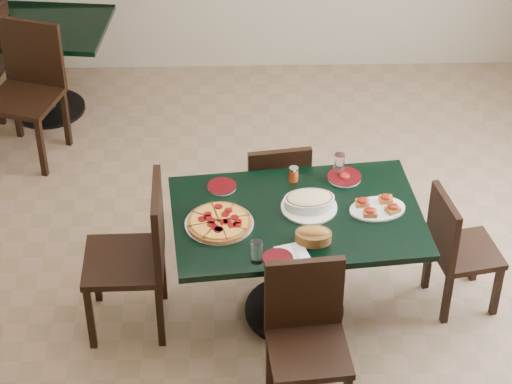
{
  "coord_description": "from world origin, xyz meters",
  "views": [
    {
      "loc": [
        -0.14,
        -4.63,
        4.22
      ],
      "look_at": [
        -0.02,
        0.0,
        0.73
      ],
      "focal_mm": 70.0,
      "sensor_mm": 36.0,
      "label": 1
    }
  ],
  "objects_px": {
    "back_table": "(40,51)",
    "chair_far": "(276,191)",
    "back_chair_near": "(28,83)",
    "chair_left": "(139,250)",
    "pepperoni_pizza": "(219,222)",
    "bruschetta_platter": "(378,207)",
    "bread_basket": "(313,235)",
    "lasagna_casserole": "(309,201)",
    "main_table": "(296,239)",
    "chair_near": "(306,331)",
    "chair_right": "(455,246)"
  },
  "relations": [
    {
      "from": "back_table",
      "to": "chair_near",
      "type": "relative_size",
      "value": 1.26
    },
    {
      "from": "main_table",
      "to": "chair_near",
      "type": "height_order",
      "value": "chair_near"
    },
    {
      "from": "main_table",
      "to": "chair_right",
      "type": "xyz_separation_m",
      "value": [
        0.94,
        0.07,
        -0.12
      ]
    },
    {
      "from": "bruschetta_platter",
      "to": "back_table",
      "type": "bearing_deg",
      "value": 123.94
    },
    {
      "from": "chair_right",
      "to": "bruschetta_platter",
      "type": "bearing_deg",
      "value": 82.81
    },
    {
      "from": "chair_left",
      "to": "pepperoni_pizza",
      "type": "distance_m",
      "value": 0.51
    },
    {
      "from": "chair_far",
      "to": "pepperoni_pizza",
      "type": "xyz_separation_m",
      "value": [
        -0.35,
        -0.69,
        0.31
      ]
    },
    {
      "from": "back_chair_near",
      "to": "chair_near",
      "type": "bearing_deg",
      "value": -35.59
    },
    {
      "from": "back_chair_near",
      "to": "bruschetta_platter",
      "type": "height_order",
      "value": "back_chair_near"
    },
    {
      "from": "main_table",
      "to": "lasagna_casserole",
      "type": "relative_size",
      "value": 4.65
    },
    {
      "from": "lasagna_casserole",
      "to": "back_chair_near",
      "type": "bearing_deg",
      "value": 132.14
    },
    {
      "from": "bruschetta_platter",
      "to": "bread_basket",
      "type": "bearing_deg",
      "value": -155.96
    },
    {
      "from": "back_chair_near",
      "to": "pepperoni_pizza",
      "type": "bearing_deg",
      "value": -36.0
    },
    {
      "from": "back_table",
      "to": "pepperoni_pizza",
      "type": "relative_size",
      "value": 2.91
    },
    {
      "from": "back_table",
      "to": "chair_left",
      "type": "xyz_separation_m",
      "value": [
        0.91,
        -2.38,
        0.03
      ]
    },
    {
      "from": "chair_right",
      "to": "pepperoni_pizza",
      "type": "bearing_deg",
      "value": 84.63
    },
    {
      "from": "main_table",
      "to": "back_chair_near",
      "type": "distance_m",
      "value": 2.56
    },
    {
      "from": "pepperoni_pizza",
      "to": "chair_left",
      "type": "bearing_deg",
      "value": 176.56
    },
    {
      "from": "chair_left",
      "to": "back_chair_near",
      "type": "relative_size",
      "value": 0.99
    },
    {
      "from": "chair_left",
      "to": "bread_basket",
      "type": "distance_m",
      "value": 1.01
    },
    {
      "from": "chair_far",
      "to": "chair_left",
      "type": "height_order",
      "value": "chair_left"
    },
    {
      "from": "chair_far",
      "to": "back_chair_near",
      "type": "distance_m",
      "value": 2.1
    },
    {
      "from": "main_table",
      "to": "chair_left",
      "type": "height_order",
      "value": "chair_left"
    },
    {
      "from": "main_table",
      "to": "chair_left",
      "type": "bearing_deg",
      "value": 177.57
    },
    {
      "from": "bread_basket",
      "to": "bruschetta_platter",
      "type": "height_order",
      "value": "bread_basket"
    },
    {
      "from": "back_table",
      "to": "chair_right",
      "type": "distance_m",
      "value": 3.56
    },
    {
      "from": "back_table",
      "to": "chair_far",
      "type": "distance_m",
      "value": 2.43
    },
    {
      "from": "main_table",
      "to": "pepperoni_pizza",
      "type": "height_order",
      "value": "pepperoni_pizza"
    },
    {
      "from": "pepperoni_pizza",
      "to": "bread_basket",
      "type": "bearing_deg",
      "value": -16.65
    },
    {
      "from": "chair_near",
      "to": "chair_left",
      "type": "height_order",
      "value": "chair_left"
    },
    {
      "from": "main_table",
      "to": "chair_right",
      "type": "distance_m",
      "value": 0.95
    },
    {
      "from": "main_table",
      "to": "lasagna_casserole",
      "type": "bearing_deg",
      "value": 34.36
    },
    {
      "from": "back_table",
      "to": "lasagna_casserole",
      "type": "xyz_separation_m",
      "value": [
        1.88,
        -2.27,
        0.27
      ]
    },
    {
      "from": "chair_far",
      "to": "bread_basket",
      "type": "bearing_deg",
      "value": 92.68
    },
    {
      "from": "chair_far",
      "to": "chair_right",
      "type": "distance_m",
      "value": 1.17
    },
    {
      "from": "main_table",
      "to": "back_table",
      "type": "height_order",
      "value": "same"
    },
    {
      "from": "chair_far",
      "to": "bread_basket",
      "type": "xyz_separation_m",
      "value": [
        0.16,
        -0.84,
        0.33
      ]
    },
    {
      "from": "lasagna_casserole",
      "to": "bread_basket",
      "type": "distance_m",
      "value": 0.29
    },
    {
      "from": "back_table",
      "to": "chair_far",
      "type": "xyz_separation_m",
      "value": [
        1.72,
        -1.72,
        -0.06
      ]
    },
    {
      "from": "chair_left",
      "to": "bread_basket",
      "type": "relative_size",
      "value": 4.76
    },
    {
      "from": "chair_right",
      "to": "bread_basket",
      "type": "height_order",
      "value": "bread_basket"
    },
    {
      "from": "chair_near",
      "to": "lasagna_casserole",
      "type": "bearing_deg",
      "value": 80.05
    },
    {
      "from": "bread_basket",
      "to": "bruschetta_platter",
      "type": "xyz_separation_m",
      "value": [
        0.38,
        0.26,
        -0.02
      ]
    },
    {
      "from": "main_table",
      "to": "back_chair_near",
      "type": "xyz_separation_m",
      "value": [
        -1.81,
        1.8,
        -0.0
      ]
    },
    {
      "from": "back_table",
      "to": "pepperoni_pizza",
      "type": "height_order",
      "value": "pepperoni_pizza"
    },
    {
      "from": "chair_near",
      "to": "chair_left",
      "type": "xyz_separation_m",
      "value": [
        -0.91,
        0.61,
        0.06
      ]
    },
    {
      "from": "chair_left",
      "to": "main_table",
      "type": "bearing_deg",
      "value": 92.34
    },
    {
      "from": "back_chair_near",
      "to": "chair_left",
      "type": "bearing_deg",
      "value": -45.85
    },
    {
      "from": "back_table",
      "to": "back_chair_near",
      "type": "bearing_deg",
      "value": -84.16
    },
    {
      "from": "chair_left",
      "to": "back_chair_near",
      "type": "height_order",
      "value": "back_chair_near"
    }
  ]
}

